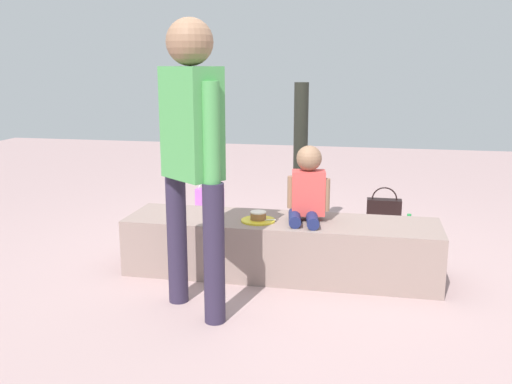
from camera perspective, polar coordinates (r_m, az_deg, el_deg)
ground_plane at (r=3.79m, az=2.47°, el=-8.18°), size 12.00×12.00×0.00m
concrete_ledge at (r=3.73m, az=2.50°, el=-5.53°), size 2.02×0.51×0.37m
child_seated at (r=3.61m, az=5.23°, el=0.38°), size 0.28×0.33×0.48m
adult_standing at (r=3.00m, az=-6.45°, el=5.05°), size 0.39×0.35×1.59m
cake_plate at (r=3.62m, az=0.23°, el=-2.64°), size 0.22×0.22×0.07m
gift_bag at (r=4.97m, az=-4.67°, el=-1.30°), size 0.24×0.09×0.34m
railing_post at (r=4.41m, az=4.45°, el=1.14°), size 0.36×0.36×1.22m
water_bottle_near_gift at (r=4.57m, az=15.09°, el=-3.59°), size 0.07×0.07×0.22m
water_bottle_far_side at (r=4.42m, az=-4.23°, el=-3.68°), size 0.07×0.07×0.23m
party_cup_red at (r=4.15m, az=7.35°, el=-5.67°), size 0.07×0.07×0.10m
cake_box_white at (r=4.29m, az=10.40°, el=-5.12°), size 0.37×0.37×0.10m
handbag_black_leather at (r=4.95m, az=12.75°, el=-1.94°), size 0.29×0.11×0.34m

